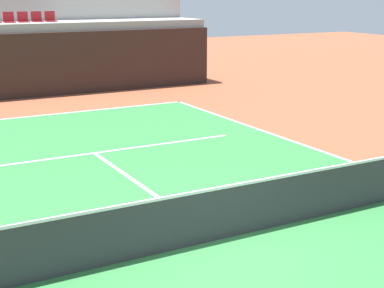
{
  "coord_description": "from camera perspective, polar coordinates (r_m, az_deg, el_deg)",
  "views": [
    {
      "loc": [
        -4.93,
        -8.03,
        4.19
      ],
      "look_at": [
        0.57,
        2.0,
        1.2
      ],
      "focal_mm": 54.66,
      "sensor_mm": 36.0,
      "label": 1
    }
  ],
  "objects": [
    {
      "name": "ground_plane",
      "position": [
        10.31,
        2.61,
        -9.34
      ],
      "size": [
        80.0,
        80.0,
        0.0
      ],
      "primitive_type": "plane",
      "color": "brown"
    },
    {
      "name": "centre_service_line",
      "position": [
        12.95,
        -4.77,
        -4.21
      ],
      "size": [
        0.1,
        6.4,
        0.0
      ],
      "primitive_type": "cube",
      "color": "white",
      "rests_on": "court_surface"
    },
    {
      "name": "baseline_far",
      "position": [
        21.0,
        -14.58,
        2.71
      ],
      "size": [
        11.0,
        0.1,
        0.0
      ],
      "primitive_type": "cube",
      "color": "white",
      "rests_on": "court_surface"
    },
    {
      "name": "seating_row_lower",
      "position": [
        25.78,
        -18.05,
        11.46
      ],
      "size": [
        4.48,
        0.44,
        0.44
      ],
      "color": "maroon",
      "rests_on": "stands_tier_lower"
    },
    {
      "name": "stands_tier_lower",
      "position": [
        25.8,
        -17.73,
        7.92
      ],
      "size": [
        17.71,
        2.4,
        2.94
      ],
      "primitive_type": "cube",
      "color": "#9E9E99",
      "rests_on": "ground_plane"
    },
    {
      "name": "service_line_far",
      "position": [
        15.81,
        -9.51,
        -0.87
      ],
      "size": [
        8.26,
        0.1,
        0.0
      ],
      "primitive_type": "cube",
      "color": "white",
      "rests_on": "court_surface"
    },
    {
      "name": "back_wall",
      "position": [
        24.51,
        -17.06,
        7.23
      ],
      "size": [
        17.71,
        0.3,
        2.58
      ],
      "primitive_type": "cube",
      "color": "black",
      "rests_on": "ground_plane"
    },
    {
      "name": "court_surface",
      "position": [
        10.31,
        2.62,
        -9.32
      ],
      "size": [
        11.0,
        24.0,
        0.01
      ],
      "primitive_type": "cube",
      "color": "#2D7238",
      "rests_on": "ground_plane"
    },
    {
      "name": "tennis_net",
      "position": [
        10.11,
        2.65,
        -6.71
      ],
      "size": [
        11.08,
        0.08,
        1.07
      ],
      "color": "black",
      "rests_on": "court_surface"
    }
  ]
}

